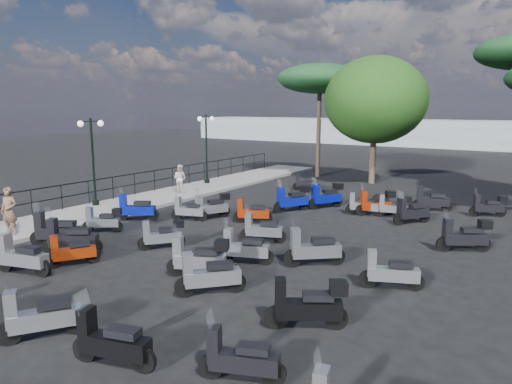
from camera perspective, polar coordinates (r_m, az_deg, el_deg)
The scene contains 40 objects.
ground at distance 16.23m, azimuth -5.43°, elevation -5.68°, with size 120.00×120.00×0.00m, color black.
sidewalk at distance 22.68m, azimuth -13.56°, elevation -1.06°, with size 3.00×30.00×0.15m, color slate.
railing at distance 23.36m, azimuth -16.19°, elevation 1.20°, with size 0.04×26.04×1.10m.
lamp_post_1 at distance 21.65m, azimuth -19.73°, elevation 4.25°, with size 0.54×1.11×3.91m.
lamp_post_2 at distance 26.65m, azimuth -6.23°, elevation 5.95°, with size 0.43×1.16×3.97m.
woman at distance 17.93m, azimuth -28.48°, elevation -2.11°, with size 0.61×0.40×1.68m, color brown.
pedestrian_far at distance 23.98m, azimuth -9.49°, elevation 1.67°, with size 0.71×0.55×1.46m, color beige.
scooter_0 at distance 14.14m, azimuth -27.28°, elevation -7.24°, with size 1.73×0.75×1.40m.
scooter_1 at distance 14.28m, azimuth -22.08°, elevation -6.95°, with size 0.90×1.34×1.21m.
scooter_2 at distance 17.63m, azimuth -18.58°, elevation -3.37°, with size 1.33×0.93×1.19m.
scooter_3 at distance 19.00m, azimuth -14.79°, elevation -2.07°, with size 1.57×1.03×1.40m.
scooter_4 at distance 18.78m, azimuth -5.59°, elevation -1.84°, with size 0.97×1.56×1.35m.
scooter_5 at distance 25.21m, azimuth 6.23°, elevation 1.12°, with size 1.39×0.85×1.21m.
scooter_7 at distance 15.29m, azimuth -22.17°, elevation -5.45°, with size 1.61×1.16×1.48m.
scooter_8 at distance 15.08m, azimuth -11.67°, elevation -5.30°, with size 1.09×1.28×1.22m.
scooter_9 at distance 18.66m, azimuth -8.44°, elevation -2.26°, with size 1.48×0.70×1.22m.
scooter_10 at distance 18.01m, azimuth -0.54°, elevation -2.56°, with size 1.45×0.88×1.26m.
scooter_11 at distance 20.06m, azimuth 4.58°, elevation -0.92°, with size 1.08×1.66×1.45m.
scooter_12 at distance 8.81m, azimuth -17.68°, elevation -17.46°, with size 1.63×0.70×1.33m.
scooter_13 at distance 10.19m, azimuth -25.32°, elevation -13.95°, with size 1.08×1.47×1.36m.
scooter_14 at distance 13.42m, azimuth -1.47°, elevation -7.09°, with size 1.58×0.81×1.32m.
scooter_15 at distance 15.49m, azimuth 0.75°, elevation -4.73°, with size 1.52×0.79×1.27m.
scooter_16 at distance 19.95m, azimuth 14.77°, elevation -1.39°, with size 1.41×1.25×1.37m.
scooter_17 at distance 19.87m, azimuth 13.35°, elevation -1.56°, with size 1.48×0.66×1.20m.
scooter_19 at distance 11.33m, azimuth -5.93°, elevation -10.38°, with size 1.28×1.36×1.40m.
scooter_20 at distance 12.46m, azimuth -7.12°, elevation -8.23°, with size 1.64×0.98×1.41m.
scooter_21 at distance 13.31m, azimuth 7.14°, elevation -7.12°, with size 1.46×1.26×1.45m.
scooter_22 at distance 18.88m, azimuth 18.85°, elevation -2.41°, with size 1.11×1.44×1.36m.
scooter_23 at distance 21.52m, azimuth 21.05°, elevation -1.00°, with size 1.66×0.81×1.37m.
scooter_25 at distance 8.05m, azimuth -2.06°, elevation -20.12°, with size 1.43×0.74×1.20m.
scooter_26 at distance 9.70m, azimuth 6.47°, elevation -13.88°, with size 1.55×1.08×1.39m.
scooter_27 at distance 12.09m, azimuth 16.42°, elevation -9.61°, with size 1.51×0.82×1.28m.
scooter_28 at distance 15.90m, azimuth 24.62°, elevation -5.03°, with size 1.52×1.08×1.37m.
scooter_29 at distance 21.41m, azimuth 27.05°, elevation -1.60°, with size 1.38×0.83×1.19m.
scooter_30 at distance 20.93m, azimuth 8.77°, elevation -0.52°, with size 1.08×1.66×1.45m.
scooter_31 at distance 16.39m, azimuth -23.65°, elevation -4.52°, with size 1.61×1.16×1.48m.
scooter_32 at distance 19.77m, azimuth 16.87°, elevation -1.79°, with size 1.48×0.66×1.20m.
broadleaf_tree at distance 28.01m, azimuth 14.69°, elevation 11.04°, with size 5.97×5.97×7.48m.
pine_2 at distance 30.22m, azimuth 7.99°, elevation 13.81°, with size 5.46×5.46×7.28m.
distant_hills at distance 58.04m, azimuth 23.70°, elevation 6.69°, with size 70.00×8.00×3.00m, color gray.
Camera 1 is at (9.79, -12.13, 4.52)m, focal length 32.00 mm.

